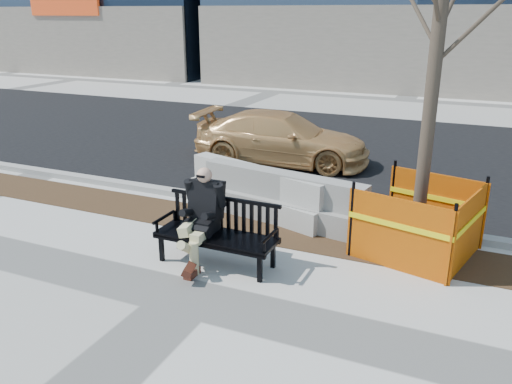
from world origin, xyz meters
TOP-DOWN VIEW (x-y plane):
  - ground at (0.00, 0.00)m, footprint 120.00×120.00m
  - mulch_strip at (0.00, 2.60)m, footprint 40.00×1.20m
  - asphalt_street at (0.00, 8.80)m, footprint 60.00×10.40m
  - curb at (0.00, 3.55)m, footprint 60.00×0.25m
  - bench at (-0.11, 1.05)m, footprint 1.93×0.70m
  - seated_man at (-0.37, 1.10)m, footprint 0.65×1.07m
  - tree_fence at (2.64, 2.73)m, footprint 3.01×3.01m
  - sedan at (-1.29, 6.85)m, footprint 4.60×2.15m
  - jersey_barrier_left at (-0.45, 3.37)m, footprint 3.22×1.58m
  - jersey_barrier_right at (0.15, 3.17)m, footprint 3.36×1.19m

SIDE VIEW (x-z plane):
  - ground at x=0.00m, z-range 0.00..0.00m
  - bench at x=-0.11m, z-range -0.51..0.51m
  - seated_man at x=-0.37m, z-range -0.75..0.75m
  - tree_fence at x=2.64m, z-range -3.11..3.11m
  - sedan at x=-1.29m, z-range -0.65..0.65m
  - jersey_barrier_left at x=-0.45m, z-range -0.46..0.46m
  - jersey_barrier_right at x=0.15m, z-range -0.47..0.47m
  - asphalt_street at x=0.00m, z-range 0.00..0.01m
  - mulch_strip at x=0.00m, z-range -0.01..0.01m
  - curb at x=0.00m, z-range 0.00..0.12m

